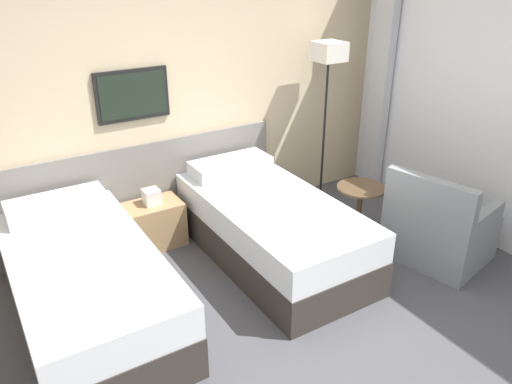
% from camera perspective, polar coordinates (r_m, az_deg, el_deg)
% --- Properties ---
extents(ground_plane, '(16.00, 16.00, 0.00)m').
position_cam_1_polar(ground_plane, '(3.70, 8.25, -16.30)').
color(ground_plane, '#47474C').
extents(wall_headboard, '(10.00, 0.10, 2.70)m').
position_cam_1_polar(wall_headboard, '(4.71, -7.96, 11.05)').
color(wall_headboard, '#C6B28E').
rests_on(wall_headboard, ground_plane).
extents(bed_near_door, '(0.96, 1.93, 0.70)m').
position_cam_1_polar(bed_near_door, '(3.86, -18.78, -10.03)').
color(bed_near_door, '#332D28').
rests_on(bed_near_door, ground_plane).
extents(bed_near_window, '(0.96, 1.93, 0.70)m').
position_cam_1_polar(bed_near_window, '(4.37, 1.72, -4.11)').
color(bed_near_window, '#332D28').
rests_on(bed_near_window, ground_plane).
extents(nightstand, '(0.51, 0.34, 0.56)m').
position_cam_1_polar(nightstand, '(4.68, -11.55, -3.53)').
color(nightstand, '#9E7A51').
rests_on(nightstand, ground_plane).
extents(floor_lamp, '(0.28, 0.28, 1.70)m').
position_cam_1_polar(floor_lamp, '(5.09, 8.23, 13.97)').
color(floor_lamp, black).
rests_on(floor_lamp, ground_plane).
extents(side_table, '(0.43, 0.43, 0.58)m').
position_cam_1_polar(side_table, '(4.62, 11.72, -1.42)').
color(side_table, brown).
rests_on(side_table, ground_plane).
extents(armchair, '(0.86, 0.91, 0.85)m').
position_cam_1_polar(armchair, '(4.66, 20.10, -4.11)').
color(armchair, gray).
rests_on(armchair, ground_plane).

